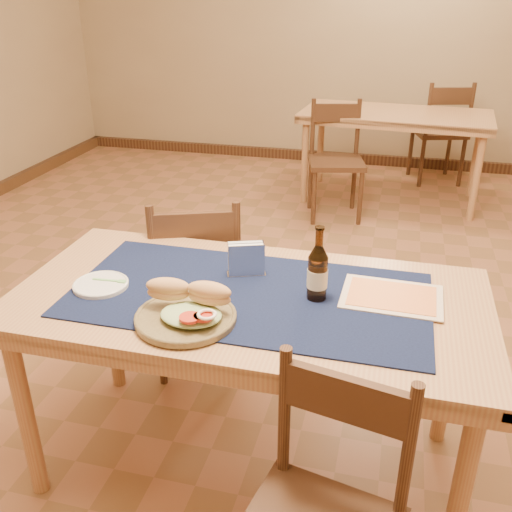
% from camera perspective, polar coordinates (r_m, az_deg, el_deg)
% --- Properties ---
extents(room, '(6.04, 7.04, 2.84)m').
position_cam_1_polar(room, '(2.48, 4.20, 18.56)').
color(room, '#935D40').
rests_on(room, ground).
extents(main_table, '(1.60, 0.80, 0.75)m').
position_cam_1_polar(main_table, '(1.97, -0.72, -6.01)').
color(main_table, '#AA7F50').
rests_on(main_table, ground).
extents(placemat, '(1.20, 0.60, 0.01)m').
position_cam_1_polar(placemat, '(1.93, -0.73, -3.85)').
color(placemat, '#101A3D').
rests_on(placemat, main_table).
extents(baseboard, '(6.00, 7.00, 0.10)m').
position_cam_1_polar(baseboard, '(2.96, 3.37, -8.32)').
color(baseboard, '#462D19').
rests_on(baseboard, ground).
extents(back_table, '(1.57, 0.87, 0.75)m').
position_cam_1_polar(back_table, '(4.97, 13.75, 12.86)').
color(back_table, '#AA7F50').
rests_on(back_table, ground).
extents(chair_main_far, '(0.53, 0.53, 0.89)m').
position_cam_1_polar(chair_main_far, '(2.65, -5.96, -2.41)').
color(chair_main_far, '#462D19').
rests_on(chair_main_far, ground).
extents(chair_back_near, '(0.50, 0.50, 0.90)m').
position_cam_1_polar(chair_back_near, '(4.57, 7.98, 9.66)').
color(chair_back_near, '#462D19').
rests_on(chair_back_near, ground).
extents(chair_back_far, '(0.53, 0.53, 0.93)m').
position_cam_1_polar(chair_back_far, '(5.60, 17.98, 11.83)').
color(chair_back_far, '#462D19').
rests_on(chair_back_far, ground).
extents(sandwich_plate, '(0.32, 0.32, 0.12)m').
position_cam_1_polar(sandwich_plate, '(1.78, -6.84, -5.44)').
color(sandwich_plate, brown).
rests_on(sandwich_plate, placemat).
extents(side_plate, '(0.19, 0.19, 0.02)m').
position_cam_1_polar(side_plate, '(2.04, -15.27, -2.74)').
color(side_plate, silver).
rests_on(side_plate, placemat).
extents(fork, '(0.12, 0.02, 0.00)m').
position_cam_1_polar(fork, '(2.04, -14.22, -2.39)').
color(fork, '#73BC67').
rests_on(fork, side_plate).
extents(beer_bottle, '(0.07, 0.07, 0.26)m').
position_cam_1_polar(beer_bottle, '(1.87, 6.17, -1.65)').
color(beer_bottle, '#46270C').
rests_on(beer_bottle, placemat).
extents(napkin_holder, '(0.15, 0.09, 0.12)m').
position_cam_1_polar(napkin_holder, '(2.03, -0.98, -0.40)').
color(napkin_holder, silver).
rests_on(napkin_holder, placemat).
extents(menu_card, '(0.34, 0.25, 0.01)m').
position_cam_1_polar(menu_card, '(1.96, 13.43, -3.94)').
color(menu_card, beige).
rests_on(menu_card, placemat).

